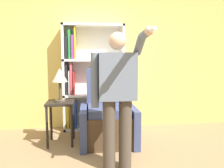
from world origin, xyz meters
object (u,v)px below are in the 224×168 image
at_px(armchair, 108,118).
at_px(table_lamp, 60,77).
at_px(side_table, 61,110).
at_px(person_standing, 117,93).
at_px(bookcase, 88,78).

bearing_deg(armchair, table_lamp, -179.98).
bearing_deg(side_table, person_standing, -49.95).
height_order(bookcase, armchair, bookcase).
distance_m(armchair, side_table, 0.74).
bearing_deg(bookcase, person_standing, -78.00).
distance_m(bookcase, armchair, 0.94).
height_order(armchair, person_standing, person_standing).
bearing_deg(bookcase, side_table, -122.21).
height_order(bookcase, side_table, bookcase).
relative_size(side_table, table_lamp, 1.30).
relative_size(armchair, person_standing, 0.72).
distance_m(bookcase, person_standing, 1.60).
bearing_deg(side_table, armchair, 0.02).
relative_size(bookcase, person_standing, 1.20).
bearing_deg(armchair, bookcase, 114.49).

